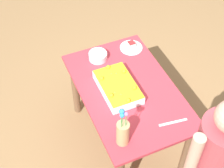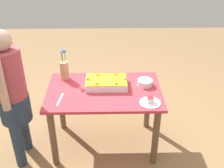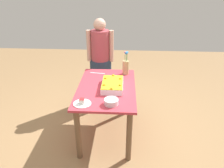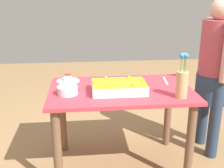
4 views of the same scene
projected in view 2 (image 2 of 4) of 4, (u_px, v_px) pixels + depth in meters
ground_plane at (105, 143)px, 3.36m from camera, size 8.00×8.00×0.00m
dining_table at (104, 101)px, 3.05m from camera, size 1.21×0.77×0.75m
sheet_cake at (106, 83)px, 3.02m from camera, size 0.44×0.28×0.11m
serving_plate_with_slice at (150, 102)px, 2.76m from camera, size 0.21×0.21×0.07m
cake_knife at (60, 100)px, 2.82m from camera, size 0.05×0.23×0.00m
flower_vase at (64, 69)px, 3.12m from camera, size 0.09×0.09×0.36m
fruit_bowl at (145, 83)px, 3.04m from camera, size 0.16×0.16×0.07m
person_standing at (12, 92)px, 2.75m from camera, size 0.31×0.45×1.49m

